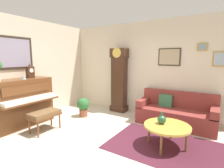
% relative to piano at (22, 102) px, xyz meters
% --- Properties ---
extents(ground_plane, '(6.40, 6.00, 0.10)m').
position_rel_piano_xyz_m(ground_plane, '(2.23, 0.22, -0.66)').
color(ground_plane, beige).
extents(wall_left, '(0.13, 4.90, 2.80)m').
position_rel_piano_xyz_m(wall_left, '(-0.37, 0.21, 0.80)').
color(wall_left, beige).
rests_on(wall_left, ground_plane).
extents(wall_back, '(5.30, 0.13, 2.80)m').
position_rel_piano_xyz_m(wall_back, '(2.25, 2.62, 0.80)').
color(wall_back, beige).
rests_on(wall_back, ground_plane).
extents(area_rug, '(2.10, 1.50, 0.01)m').
position_rel_piano_xyz_m(area_rug, '(3.37, 0.86, -0.60)').
color(area_rug, '#4C1E2D').
rests_on(area_rug, ground_plane).
extents(piano, '(0.87, 1.44, 1.20)m').
position_rel_piano_xyz_m(piano, '(0.00, 0.00, 0.00)').
color(piano, brown).
rests_on(piano, ground_plane).
extents(piano_bench, '(0.42, 0.70, 0.48)m').
position_rel_piano_xyz_m(piano_bench, '(0.79, 0.06, -0.20)').
color(piano_bench, brown).
rests_on(piano_bench, ground_plane).
extents(grandfather_clock, '(0.52, 0.34, 2.03)m').
position_rel_piano_xyz_m(grandfather_clock, '(1.49, 2.36, 0.36)').
color(grandfather_clock, '#3D2316').
rests_on(grandfather_clock, ground_plane).
extents(couch, '(1.90, 0.80, 0.84)m').
position_rel_piano_xyz_m(couch, '(3.32, 2.16, -0.30)').
color(couch, maroon).
rests_on(couch, ground_plane).
extents(coffee_table, '(0.88, 0.88, 0.44)m').
position_rel_piano_xyz_m(coffee_table, '(3.42, 0.87, -0.20)').
color(coffee_table, gold).
rests_on(coffee_table, ground_plane).
extents(mantel_clock, '(0.13, 0.18, 0.38)m').
position_rel_piano_xyz_m(mantel_clock, '(0.00, 0.28, 0.77)').
color(mantel_clock, '#3D2316').
rests_on(mantel_clock, piano).
extents(teacup, '(0.12, 0.12, 0.06)m').
position_rel_piano_xyz_m(teacup, '(0.14, 0.01, 0.62)').
color(teacup, '#ADC6D6').
rests_on(teacup, piano).
extents(green_jug, '(0.17, 0.17, 0.24)m').
position_rel_piano_xyz_m(green_jug, '(3.31, 0.89, -0.08)').
color(green_jug, '#234C33').
rests_on(green_jug, coffee_table).
extents(potted_plant, '(0.36, 0.36, 0.56)m').
position_rel_piano_xyz_m(potted_plant, '(0.87, 1.33, -0.29)').
color(potted_plant, '#935138').
rests_on(potted_plant, ground_plane).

